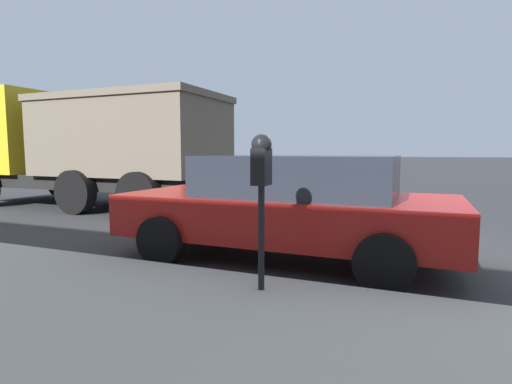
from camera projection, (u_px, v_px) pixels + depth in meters
ground_plane at (386, 252)px, 5.86m from camera, size 220.00×220.00×0.00m
parking_meter at (261, 172)px, 3.67m from camera, size 0.21×0.19×1.46m
car_red at (289, 204)px, 5.45m from camera, size 2.12×4.48×1.42m
dump_truck at (91, 143)px, 10.70m from camera, size 2.88×7.40×3.14m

